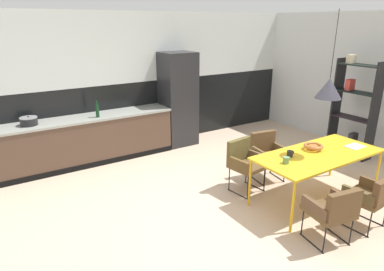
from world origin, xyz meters
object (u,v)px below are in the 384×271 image
at_px(fruit_bowl, 313,146).
at_px(cooking_pot, 29,121).
at_px(open_book, 355,146).
at_px(armchair_head_of_table, 334,208).
at_px(bottle_vinegar_dark, 97,110).
at_px(open_shelf_unit, 354,106).
at_px(mug_short_terracotta, 290,154).
at_px(armchair_near_window, 244,159).
at_px(dining_table, 318,156).
at_px(mug_dark_espresso, 286,160).
at_px(armchair_corner_seat, 266,150).
at_px(refrigerator_column, 178,99).
at_px(armchair_facing_counter, 373,194).
at_px(pendant_lamp_over_table_near, 329,88).

xyz_separation_m(fruit_bowl, cooking_pot, (-3.41, 3.09, 0.16)).
bearing_deg(open_book, armchair_head_of_table, -153.84).
distance_m(bottle_vinegar_dark, open_shelf_unit, 4.87).
bearing_deg(mug_short_terracotta, armchair_near_window, 108.27).
relative_size(dining_table, mug_dark_espresso, 14.90).
xyz_separation_m(dining_table, armchair_corner_seat, (-0.09, 0.94, -0.20)).
bearing_deg(fruit_bowl, mug_dark_espresso, -169.09).
bearing_deg(bottle_vinegar_dark, mug_short_terracotta, -59.13).
distance_m(fruit_bowl, mug_short_terracotta, 0.50).
height_order(refrigerator_column, armchair_facing_counter, refrigerator_column).
height_order(armchair_near_window, bottle_vinegar_dark, bottle_vinegar_dark).
distance_m(armchair_corner_seat, cooking_pot, 4.02).
distance_m(refrigerator_column, cooking_pot, 2.91).
relative_size(mug_short_terracotta, cooking_pot, 0.45).
bearing_deg(cooking_pot, mug_dark_espresso, -50.18).
distance_m(armchair_corner_seat, fruit_bowl, 0.86).
height_order(refrigerator_column, mug_short_terracotta, refrigerator_column).
xyz_separation_m(refrigerator_column, bottle_vinegar_dark, (-1.77, -0.13, 0.04)).
distance_m(dining_table, pendant_lamp_over_table_near, 0.99).
distance_m(open_shelf_unit, pendant_lamp_over_table_near, 2.37).
relative_size(armchair_near_window, armchair_facing_counter, 1.08).
distance_m(refrigerator_column, open_shelf_unit, 3.49).
distance_m(armchair_head_of_table, armchair_near_window, 1.64).
xyz_separation_m(open_book, pendant_lamp_over_table_near, (-0.69, 0.10, 0.94)).
xyz_separation_m(armchair_corner_seat, armchair_near_window, (-0.59, -0.12, 0.01)).
relative_size(armchair_facing_counter, mug_short_terracotta, 5.93).
bearing_deg(pendant_lamp_over_table_near, bottle_vinegar_dark, 125.44).
bearing_deg(dining_table, armchair_facing_counter, -91.10).
distance_m(mug_dark_espresso, pendant_lamp_over_table_near, 1.13).
bearing_deg(armchair_facing_counter, armchair_near_window, 107.20).
height_order(dining_table, bottle_vinegar_dark, bottle_vinegar_dark).
relative_size(armchair_facing_counter, bottle_vinegar_dark, 2.43).
bearing_deg(armchair_near_window, cooking_pot, -49.87).
xyz_separation_m(armchair_near_window, mug_short_terracotta, (0.23, -0.69, 0.27)).
height_order(dining_table, mug_short_terracotta, mug_short_terracotta).
bearing_deg(fruit_bowl, open_shelf_unit, 19.20).
bearing_deg(mug_short_terracotta, open_book, -12.61).
height_order(armchair_near_window, fruit_bowl, fruit_bowl).
bearing_deg(open_shelf_unit, mug_dark_espresso, -72.90).
height_order(bottle_vinegar_dark, open_shelf_unit, open_shelf_unit).
distance_m(refrigerator_column, mug_short_terracotta, 3.11).
distance_m(armchair_head_of_table, cooking_pot, 4.86).
distance_m(refrigerator_column, bottle_vinegar_dark, 1.78).
relative_size(refrigerator_column, armchair_head_of_table, 2.59).
bearing_deg(mug_short_terracotta, armchair_head_of_table, -105.54).
relative_size(cooking_pot, open_shelf_unit, 0.15).
bearing_deg(open_book, mug_dark_espresso, 174.79).
distance_m(armchair_corner_seat, armchair_facing_counter, 1.80).
bearing_deg(armchair_corner_seat, dining_table, 104.70).
bearing_deg(mug_short_terracotta, mug_dark_espresso, -148.91).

